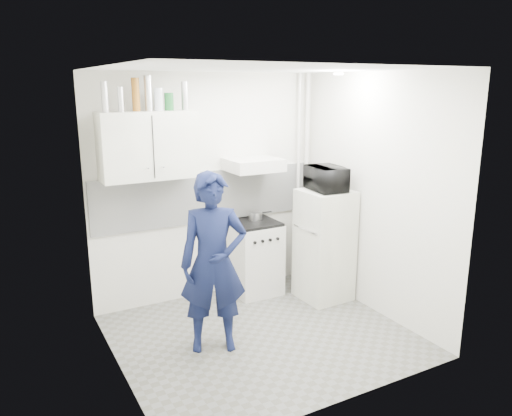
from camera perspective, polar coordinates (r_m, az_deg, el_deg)
floor at (r=5.20m, az=0.65°, el=-14.34°), size 2.80×2.80×0.00m
ceiling at (r=4.58m, az=0.74°, el=15.64°), size 2.80×2.80×0.00m
wall_back at (r=5.82m, az=-5.37°, el=2.34°), size 2.80×0.00×2.80m
wall_left at (r=4.24m, az=-16.05°, el=-2.54°), size 0.00×2.60×2.60m
wall_right at (r=5.53m, az=13.43°, el=1.40°), size 0.00×2.60×2.60m
person at (r=4.66m, az=-4.88°, el=-6.29°), size 0.73×0.60×1.71m
stove at (r=6.03m, az=-0.13°, el=-5.77°), size 0.54×0.54×0.86m
fridge at (r=5.87m, az=7.81°, el=-4.22°), size 0.55×0.55×1.30m
stove_top at (r=5.90m, az=-0.13°, el=-1.69°), size 0.52×0.52×0.03m
saucepan at (r=5.97m, az=-0.06°, el=-0.90°), size 0.16×0.16×0.09m
microwave at (r=5.67m, az=8.07°, el=3.35°), size 0.53×0.39×0.27m
bottle_a at (r=5.18m, az=-16.91°, el=12.06°), size 0.07×0.07×0.29m
bottle_b at (r=5.22m, az=-15.20°, el=11.89°), size 0.06×0.06×0.24m
bottle_c at (r=5.25m, az=-13.59°, el=12.48°), size 0.08×0.08×0.33m
bottle_d at (r=5.29m, az=-12.22°, el=12.69°), size 0.08×0.08×0.35m
canister_a at (r=5.32m, az=-11.07°, el=12.09°), size 0.09×0.09×0.23m
canister_b at (r=5.36m, az=-9.91°, el=11.88°), size 0.09×0.09×0.18m
bottle_e at (r=5.42m, az=-8.15°, el=12.57°), size 0.07×0.07×0.29m
upper_cabinet at (r=5.32m, az=-12.23°, el=7.00°), size 1.00×0.35×0.70m
range_hood at (r=5.74m, az=-0.29°, el=4.98°), size 0.60×0.50×0.14m
backsplash at (r=5.83m, az=-5.29°, el=1.35°), size 2.74×0.03×0.60m
pipe_a at (r=6.37m, az=5.73°, el=3.34°), size 0.05×0.05×2.60m
pipe_b at (r=6.30m, az=4.82°, el=3.25°), size 0.04×0.04×2.60m
ceiling_spot_fixture at (r=5.30m, az=9.41°, el=14.91°), size 0.10×0.10×0.02m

